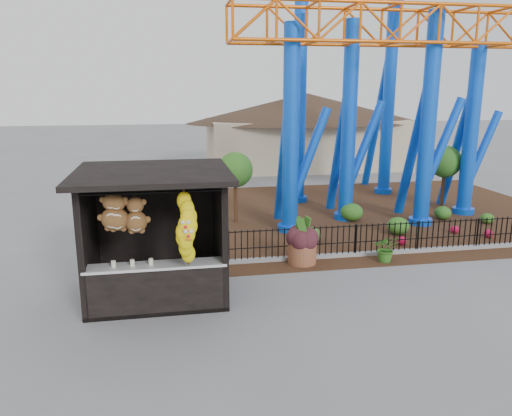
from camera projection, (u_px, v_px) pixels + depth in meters
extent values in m
plane|color=slate|center=(289.00, 305.00, 11.65)|extent=(120.00, 120.00, 0.00)
cube|color=#331E11|center=(338.00, 214.00, 19.98)|extent=(18.00, 12.00, 0.02)
cube|color=gray|center=(393.00, 252.00, 15.19)|extent=(18.00, 0.18, 0.12)
cube|color=black|center=(159.00, 292.00, 12.26)|extent=(3.20, 2.60, 0.10)
cube|color=black|center=(156.00, 222.00, 13.11)|extent=(3.20, 0.12, 3.00)
cube|color=black|center=(89.00, 239.00, 11.66)|extent=(0.12, 2.60, 3.00)
cube|color=black|center=(220.00, 232.00, 12.19)|extent=(0.12, 2.60, 3.00)
cube|color=black|center=(152.00, 173.00, 11.32)|extent=(3.50, 3.40, 0.12)
cube|color=black|center=(81.00, 256.00, 10.48)|extent=(0.14, 0.14, 3.00)
cube|color=black|center=(225.00, 248.00, 11.01)|extent=(0.14, 0.14, 3.00)
cube|color=black|center=(157.00, 290.00, 11.14)|extent=(3.00, 0.50, 1.10)
cube|color=silver|center=(156.00, 266.00, 11.01)|extent=(3.10, 0.55, 0.06)
cylinder|color=black|center=(151.00, 193.00, 10.22)|extent=(2.90, 0.04, 0.04)
cylinder|color=blue|center=(291.00, 131.00, 16.82)|extent=(0.56, 0.56, 7.00)
cylinder|color=blue|center=(289.00, 228.00, 17.61)|extent=(0.84, 0.84, 0.24)
cylinder|color=blue|center=(349.00, 124.00, 18.36)|extent=(0.56, 0.56, 7.30)
cylinder|color=blue|center=(345.00, 216.00, 19.19)|extent=(0.84, 0.84, 0.24)
cylinder|color=blue|center=(428.00, 122.00, 17.62)|extent=(0.56, 0.56, 7.50)
cylinder|color=blue|center=(420.00, 221.00, 18.48)|extent=(0.84, 0.84, 0.24)
cylinder|color=blue|center=(471.00, 131.00, 19.30)|extent=(0.56, 0.56, 6.60)
cylinder|color=blue|center=(463.00, 211.00, 20.05)|extent=(0.84, 0.84, 0.24)
cylinder|color=blue|center=(300.00, 92.00, 21.08)|extent=(0.56, 0.56, 9.50)
cylinder|color=blue|center=(298.00, 199.00, 22.18)|extent=(0.84, 0.84, 0.24)
cylinder|color=blue|center=(390.00, 80.00, 22.70)|extent=(0.56, 0.56, 10.50)
cylinder|color=blue|center=(383.00, 191.00, 23.91)|extent=(0.84, 0.84, 0.24)
cylinder|color=blue|center=(284.00, 154.00, 17.88)|extent=(0.36, 2.21, 5.85)
cylinder|color=blue|center=(308.00, 161.00, 17.47)|extent=(1.62, 0.32, 3.73)
cylinder|color=blue|center=(340.00, 146.00, 19.44)|extent=(0.36, 2.29, 6.10)
cylinder|color=blue|center=(362.00, 152.00, 19.03)|extent=(1.67, 0.32, 3.88)
cylinder|color=blue|center=(414.00, 146.00, 18.70)|extent=(0.36, 2.34, 6.26)
cylinder|color=blue|center=(439.00, 152.00, 18.29)|extent=(1.71, 0.32, 3.99)
cylinder|color=blue|center=(456.00, 150.00, 20.36)|extent=(0.36, 2.10, 5.53)
cylinder|color=blue|center=(480.00, 155.00, 19.95)|extent=(1.54, 0.32, 3.52)
cylinder|color=brown|center=(302.00, 253.00, 14.33)|extent=(1.07, 1.07, 0.65)
ellipsoid|color=#38161C|center=(302.00, 231.00, 14.18)|extent=(0.70, 0.70, 0.64)
imported|color=#205F1C|center=(386.00, 248.00, 14.45)|extent=(0.91, 0.86, 0.81)
ellipsoid|color=#2B5D1B|center=(311.00, 235.00, 16.22)|extent=(0.65, 0.65, 0.52)
ellipsoid|color=#2B5D1B|center=(398.00, 226.00, 17.13)|extent=(0.75, 0.75, 0.60)
ellipsoid|color=#2B5D1B|center=(443.00, 213.00, 19.09)|extent=(0.63, 0.63, 0.51)
ellipsoid|color=#2B5D1B|center=(352.00, 212.00, 18.86)|extent=(0.84, 0.84, 0.68)
ellipsoid|color=#2B5D1B|center=(487.00, 218.00, 18.53)|extent=(0.48, 0.48, 0.38)
sphere|color=#B60C35|center=(305.00, 242.00, 15.83)|extent=(0.28, 0.28, 0.28)
sphere|color=#B60C35|center=(402.00, 241.00, 15.99)|extent=(0.28, 0.28, 0.28)
sphere|color=#B60C35|center=(455.00, 229.00, 17.28)|extent=(0.28, 0.28, 0.28)
sphere|color=#B60C35|center=(488.00, 233.00, 16.80)|extent=(0.28, 0.28, 0.28)
cube|color=#BFAD8C|center=(305.00, 143.00, 31.45)|extent=(12.00, 6.00, 3.00)
cone|color=#332319|center=(306.00, 105.00, 30.89)|extent=(15.00, 15.00, 1.80)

